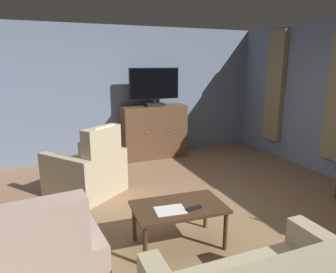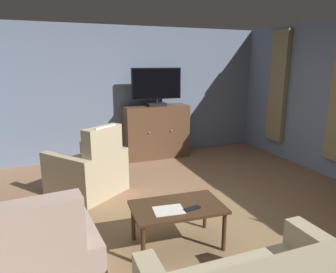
# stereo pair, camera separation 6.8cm
# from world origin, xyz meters

# --- Properties ---
(ground_plane) EXTENTS (6.49, 6.56, 0.04)m
(ground_plane) POSITION_xyz_m (0.00, 0.00, -0.02)
(ground_plane) COLOR #936B4C
(wall_back) EXTENTS (6.49, 0.10, 2.60)m
(wall_back) POSITION_xyz_m (0.00, 3.03, 1.30)
(wall_back) COLOR slate
(wall_back) RESTS_ON ground_plane
(curtain_panel_far) EXTENTS (0.10, 0.44, 2.18)m
(curtain_panel_far) POSITION_xyz_m (2.89, 1.91, 1.43)
(curtain_panel_far) COLOR #8E7F56
(rug_central) EXTENTS (2.41, 1.73, 0.01)m
(rug_central) POSITION_xyz_m (0.08, -0.16, 0.01)
(rug_central) COLOR #8E704C
(rug_central) RESTS_ON ground_plane
(tv_cabinet) EXTENTS (1.29, 0.50, 1.06)m
(tv_cabinet) POSITION_xyz_m (0.56, 2.68, 0.51)
(tv_cabinet) COLOR #402A1C
(tv_cabinet) RESTS_ON ground_plane
(television) EXTENTS (1.00, 0.20, 0.74)m
(television) POSITION_xyz_m (0.56, 2.63, 1.45)
(television) COLOR black
(television) RESTS_ON tv_cabinet
(coffee_table) EXTENTS (0.98, 0.63, 0.46)m
(coffee_table) POSITION_xyz_m (-0.27, -0.42, 0.41)
(coffee_table) COLOR #422B19
(coffee_table) RESTS_ON ground_plane
(tv_remote) EXTENTS (0.18, 0.08, 0.02)m
(tv_remote) POSITION_xyz_m (-0.17, -0.55, 0.47)
(tv_remote) COLOR black
(tv_remote) RESTS_ON coffee_table
(folded_newspaper) EXTENTS (0.32, 0.25, 0.01)m
(folded_newspaper) POSITION_xyz_m (-0.39, -0.49, 0.46)
(folded_newspaper) COLOR silver
(folded_newspaper) RESTS_ON coffee_table
(armchair_near_window) EXTENTS (0.91, 0.90, 1.03)m
(armchair_near_window) POSITION_xyz_m (-1.58, -0.84, 0.33)
(armchair_near_window) COLOR #BC9E8E
(armchair_near_window) RESTS_ON ground_plane
(armchair_in_far_corner) EXTENTS (1.24, 1.25, 1.06)m
(armchair_in_far_corner) POSITION_xyz_m (-0.96, 1.32, 0.33)
(armchair_in_far_corner) COLOR tan
(armchair_in_far_corner) RESTS_ON ground_plane
(cat) EXTENTS (0.35, 0.60, 0.20)m
(cat) POSITION_xyz_m (-1.33, 0.28, 0.10)
(cat) COLOR #2D2D33
(cat) RESTS_ON ground_plane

